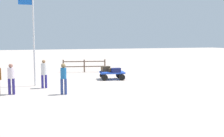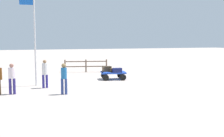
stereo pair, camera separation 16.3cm
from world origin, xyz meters
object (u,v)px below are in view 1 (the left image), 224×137
at_px(suitcase_dark, 106,69).
at_px(worker_supervisor, 64,77).
at_px(luggage_cart, 112,74).
at_px(worker_trailing, 11,77).
at_px(suitcase_grey, 116,70).
at_px(suitcase_maroon, 113,70).
at_px(flagpole, 32,33).
at_px(worker_lead, 44,72).

distance_m(suitcase_dark, worker_supervisor, 5.98).
xyz_separation_m(luggage_cart, worker_trailing, (6.73, 3.42, 0.53)).
bearing_deg(suitcase_grey, worker_supervisor, 41.49).
xyz_separation_m(suitcase_maroon, flagpole, (5.49, 0.89, 2.53)).
bearing_deg(worker_trailing, suitcase_dark, -149.82).
distance_m(worker_lead, flagpole, 2.52).
distance_m(luggage_cart, worker_trailing, 7.57).
height_order(worker_supervisor, flagpole, flagpole).
bearing_deg(suitcase_maroon, worker_trailing, 25.77).
height_order(luggage_cart, worker_lead, worker_lead).
bearing_deg(flagpole, suitcase_dark, -165.45).
relative_size(suitcase_maroon, worker_supervisor, 0.37).
xyz_separation_m(suitcase_grey, suitcase_dark, (0.52, -0.75, 0.04)).
xyz_separation_m(worker_supervisor, flagpole, (1.27, -3.27, 2.28)).
bearing_deg(suitcase_dark, worker_trailing, 30.18).
xyz_separation_m(worker_lead, worker_supervisor, (-0.74, 2.26, -0.03)).
height_order(suitcase_maroon, worker_trailing, worker_trailing).
bearing_deg(suitcase_maroon, worker_supervisor, 44.59).
distance_m(suitcase_grey, suitcase_maroon, 0.34).
bearing_deg(flagpole, worker_lead, 117.38).
xyz_separation_m(luggage_cart, worker_supervisor, (4.18, 4.31, 0.52)).
relative_size(suitcase_grey, worker_supervisor, 0.38).
height_order(worker_trailing, flagpole, flagpole).
height_order(suitcase_dark, flagpole, flagpole).
height_order(suitcase_grey, flagpole, flagpole).
bearing_deg(suitcase_dark, worker_supervisor, 50.26).
bearing_deg(worker_trailing, suitcase_maroon, -154.23).
xyz_separation_m(suitcase_maroon, worker_supervisor, (4.22, 4.16, 0.25)).
xyz_separation_m(suitcase_grey, worker_supervisor, (4.34, 3.84, 0.23)).
bearing_deg(flagpole, suitcase_grey, -174.22).
bearing_deg(suitcase_maroon, suitcase_dark, -47.38).
relative_size(worker_lead, worker_trailing, 1.04).
distance_m(worker_trailing, worker_supervisor, 2.70).
height_order(luggage_cart, worker_trailing, worker_trailing).
height_order(luggage_cart, suitcase_maroon, suitcase_maroon).
bearing_deg(worker_lead, suitcase_grey, -162.71).
distance_m(suitcase_maroon, flagpole, 6.11).
xyz_separation_m(worker_trailing, flagpole, (-1.28, -2.38, 2.27)).
xyz_separation_m(suitcase_maroon, worker_trailing, (6.77, 3.27, 0.26)).
bearing_deg(worker_lead, luggage_cart, -157.36).
height_order(suitcase_dark, worker_lead, worker_lead).
bearing_deg(worker_trailing, worker_lead, -142.85).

